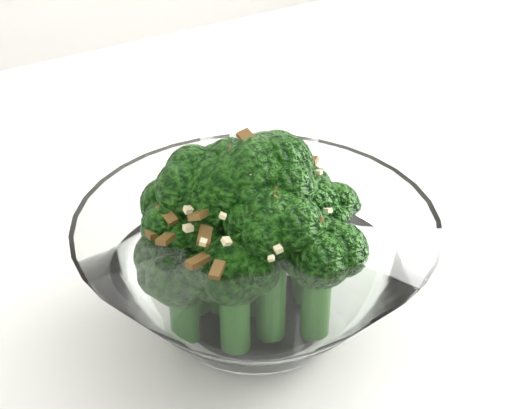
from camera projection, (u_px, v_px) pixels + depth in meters
name	position (u px, v px, depth m)	size (l,w,h in m)	color
table	(335.00, 237.00, 0.74)	(1.34, 1.04, 0.75)	white
broccoli_dish	(255.00, 257.00, 0.50)	(0.23, 0.23, 0.14)	white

